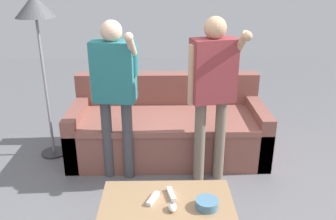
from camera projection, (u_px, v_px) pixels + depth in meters
couch at (168, 128)px, 3.98m from camera, size 2.10×0.93×0.84m
coffee_table at (167, 210)px, 2.48m from camera, size 0.93×0.55×0.45m
snack_bowl at (207, 204)px, 2.40m from camera, size 0.16×0.16×0.06m
game_remote_nunchuk at (173, 207)px, 2.37m from camera, size 0.06×0.09×0.05m
floor_lamp at (36, 16)px, 3.48m from camera, size 0.40×0.40×1.73m
player_left at (114, 84)px, 3.25m from camera, size 0.45×0.37×1.55m
player_right at (213, 83)px, 3.19m from camera, size 0.51×0.34×1.59m
game_remote_wand_near at (153, 199)px, 2.48m from camera, size 0.09×0.15×0.03m
game_remote_wand_far at (171, 194)px, 2.53m from camera, size 0.07×0.16×0.03m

